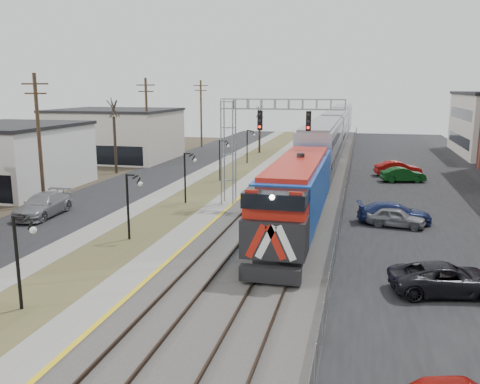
% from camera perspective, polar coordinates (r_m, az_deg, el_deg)
% --- Properties ---
extents(street_west, '(7.00, 120.00, 0.04)m').
position_cam_1_polar(street_west, '(49.22, -11.66, 0.98)').
color(street_west, black).
rests_on(street_west, ground).
extents(sidewalk, '(2.00, 120.00, 0.08)m').
position_cam_1_polar(sidewalk, '(47.50, -6.73, 0.78)').
color(sidewalk, gray).
rests_on(sidewalk, ground).
extents(grass_median, '(4.00, 120.00, 0.06)m').
position_cam_1_polar(grass_median, '(46.56, -3.26, 0.61)').
color(grass_median, '#4B4E29').
rests_on(grass_median, ground).
extents(platform, '(2.00, 120.00, 0.24)m').
position_cam_1_polar(platform, '(45.78, 0.34, 0.56)').
color(platform, gray).
rests_on(platform, ground).
extents(ballast_bed, '(8.00, 120.00, 0.20)m').
position_cam_1_polar(ballast_bed, '(44.94, 6.56, 0.24)').
color(ballast_bed, '#595651').
rests_on(ballast_bed, ground).
extents(parking_lot, '(16.00, 120.00, 0.04)m').
position_cam_1_polar(parking_lot, '(45.16, 21.84, -0.58)').
color(parking_lot, black).
rests_on(parking_lot, ground).
extents(platform_edge, '(0.24, 120.00, 0.01)m').
position_cam_1_polar(platform_edge, '(45.57, 1.41, 0.66)').
color(platform_edge, gold).
rests_on(platform_edge, platform).
extents(track_near, '(1.58, 120.00, 0.15)m').
position_cam_1_polar(track_near, '(45.18, 4.04, 0.58)').
color(track_near, '#2D2119').
rests_on(track_near, ballast_bed).
extents(track_far, '(1.58, 120.00, 0.15)m').
position_cam_1_polar(track_far, '(44.75, 8.47, 0.37)').
color(track_far, '#2D2119').
rests_on(track_far, ballast_bed).
extents(train, '(3.00, 85.85, 5.33)m').
position_cam_1_polar(train, '(66.08, 10.26, 6.25)').
color(train, '#1549B1').
rests_on(train, ground).
extents(signal_gantry, '(9.00, 1.07, 8.15)m').
position_cam_1_polar(signal_gantry, '(37.75, 1.21, 6.57)').
color(signal_gantry, gray).
rests_on(signal_gantry, ground).
extents(lampposts, '(0.14, 62.14, 4.00)m').
position_cam_1_polar(lampposts, '(30.88, -12.24, -1.59)').
color(lampposts, black).
rests_on(lampposts, ground).
extents(utility_poles, '(0.28, 80.28, 10.00)m').
position_cam_1_polar(utility_poles, '(41.43, -21.61, 5.39)').
color(utility_poles, '#4C3823').
rests_on(utility_poles, ground).
extents(fence, '(0.04, 120.00, 1.60)m').
position_cam_1_polar(fence, '(44.51, 11.95, 0.87)').
color(fence, gray).
rests_on(fence, ground).
extents(bare_trees, '(12.30, 42.30, 5.95)m').
position_cam_1_polar(bare_trees, '(52.81, -11.13, 4.66)').
color(bare_trees, '#382D23').
rests_on(bare_trees, ground).
extents(car_lot_c, '(5.26, 3.21, 1.36)m').
position_cam_1_polar(car_lot_c, '(24.29, 22.19, -9.12)').
color(car_lot_c, black).
rests_on(car_lot_c, ground).
extents(car_lot_d, '(5.02, 2.53, 1.40)m').
position_cam_1_polar(car_lot_d, '(35.37, 16.93, -2.32)').
color(car_lot_d, navy).
rests_on(car_lot_d, ground).
extents(car_lot_e, '(3.92, 2.07, 1.27)m').
position_cam_1_polar(car_lot_e, '(34.53, 17.09, -2.78)').
color(car_lot_e, gray).
rests_on(car_lot_e, ground).
extents(car_lot_f, '(4.41, 2.43, 1.38)m').
position_cam_1_polar(car_lot_f, '(51.13, 17.82, 1.81)').
color(car_lot_f, '#0D4114').
rests_on(car_lot_f, ground).
extents(car_street_b, '(2.52, 5.54, 1.57)m').
position_cam_1_polar(car_street_b, '(38.29, -21.24, -1.44)').
color(car_street_b, gray).
rests_on(car_street_b, ground).
extents(car_lot_g, '(4.84, 2.48, 1.52)m').
position_cam_1_polar(car_lot_g, '(54.37, 17.30, 2.48)').
color(car_lot_g, '#AA0F0D').
rests_on(car_lot_g, ground).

